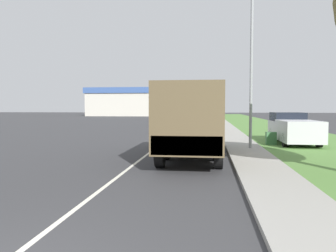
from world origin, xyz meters
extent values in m
plane|color=#38383A|center=(0.00, 40.00, 0.00)|extent=(180.00, 180.00, 0.00)
cube|color=silver|center=(0.00, 40.00, 0.00)|extent=(0.12, 120.00, 0.00)
cube|color=#9E9B93|center=(4.50, 40.00, 0.06)|extent=(1.80, 120.00, 0.12)
cube|color=#56843D|center=(8.90, 40.00, 0.01)|extent=(7.00, 120.00, 0.02)
cube|color=#474C38|center=(2.05, 13.47, 1.54)|extent=(2.31, 2.16, 1.92)
cube|color=brown|center=(2.05, 9.62, 1.75)|extent=(2.31, 5.55, 2.34)
cube|color=#474C38|center=(2.05, 6.89, 0.93)|extent=(2.19, 0.10, 0.60)
cube|color=red|center=(1.18, 6.87, 1.13)|extent=(0.12, 0.06, 0.12)
cube|color=red|center=(2.91, 6.87, 1.13)|extent=(0.12, 0.06, 0.12)
cylinder|color=black|center=(1.04, 13.36, 0.55)|extent=(0.30, 1.11, 1.11)
cylinder|color=black|center=(3.05, 13.36, 0.55)|extent=(0.30, 1.11, 1.11)
cylinder|color=black|center=(1.04, 8.23, 0.55)|extent=(0.30, 1.11, 1.11)
cylinder|color=black|center=(3.05, 8.23, 0.55)|extent=(0.30, 1.11, 1.11)
cylinder|color=black|center=(1.04, 9.89, 0.55)|extent=(0.30, 1.11, 1.11)
cylinder|color=black|center=(3.05, 9.89, 0.55)|extent=(0.30, 1.11, 1.11)
cube|color=tan|center=(2.17, 23.50, 0.56)|extent=(1.93, 4.31, 0.77)
cube|color=black|center=(2.17, 23.58, 1.33)|extent=(1.70, 1.94, 0.77)
cylinder|color=black|center=(1.30, 24.88, 0.32)|extent=(0.20, 0.64, 0.64)
cylinder|color=black|center=(3.03, 24.88, 0.32)|extent=(0.20, 0.64, 0.64)
cylinder|color=black|center=(1.30, 22.12, 0.32)|extent=(0.20, 0.64, 0.64)
cylinder|color=black|center=(3.03, 22.12, 0.32)|extent=(0.20, 0.64, 0.64)
cube|color=#B7BABF|center=(-1.40, 32.32, 0.55)|extent=(1.90, 4.42, 0.75)
cube|color=black|center=(-1.40, 32.41, 1.30)|extent=(1.67, 1.99, 0.76)
cylinder|color=black|center=(-2.25, 33.74, 0.32)|extent=(0.20, 0.64, 0.64)
cylinder|color=black|center=(-0.56, 33.74, 0.32)|extent=(0.20, 0.64, 0.64)
cylinder|color=black|center=(-2.25, 30.91, 0.32)|extent=(0.20, 0.64, 0.64)
cylinder|color=black|center=(-0.56, 30.91, 0.32)|extent=(0.20, 0.64, 0.64)
cube|color=#336B3D|center=(-1.97, 43.85, 0.52)|extent=(1.92, 4.62, 0.68)
cube|color=black|center=(-1.97, 43.94, 1.21)|extent=(1.69, 2.08, 0.70)
cylinder|color=black|center=(-2.83, 45.33, 0.32)|extent=(0.20, 0.64, 0.64)
cylinder|color=black|center=(-1.11, 45.33, 0.32)|extent=(0.20, 0.64, 0.64)
cylinder|color=black|center=(-2.83, 42.37, 0.32)|extent=(0.20, 0.64, 0.64)
cylinder|color=black|center=(-1.11, 42.37, 0.32)|extent=(0.20, 0.64, 0.64)
cube|color=navy|center=(-1.54, 53.27, 0.56)|extent=(1.86, 4.41, 0.77)
cube|color=black|center=(-1.54, 53.35, 1.33)|extent=(1.63, 1.98, 0.77)
cylinder|color=black|center=(-2.37, 54.68, 0.32)|extent=(0.20, 0.64, 0.64)
cylinder|color=black|center=(-0.71, 54.68, 0.32)|extent=(0.20, 0.64, 0.64)
cylinder|color=black|center=(-2.37, 51.86, 0.32)|extent=(0.20, 0.64, 0.64)
cylinder|color=black|center=(-0.71, 51.86, 0.32)|extent=(0.20, 0.64, 0.64)
cube|color=#336B3D|center=(-1.66, 66.96, 0.49)|extent=(1.83, 4.62, 0.63)
cube|color=black|center=(-1.66, 67.05, 1.14)|extent=(1.61, 2.08, 0.66)
cylinder|color=black|center=(-2.48, 68.44, 0.32)|extent=(0.20, 0.64, 0.64)
cylinder|color=black|center=(-0.85, 68.44, 0.32)|extent=(0.20, 0.64, 0.64)
cylinder|color=black|center=(-2.48, 65.48, 0.32)|extent=(0.20, 0.64, 0.64)
cylinder|color=black|center=(-0.85, 65.48, 0.32)|extent=(0.20, 0.64, 0.64)
cube|color=silver|center=(7.59, 16.54, 0.76)|extent=(1.94, 5.43, 1.02)
cube|color=black|center=(7.59, 18.12, 1.53)|extent=(1.79, 2.28, 0.52)
cube|color=silver|center=(7.59, 15.40, 1.32)|extent=(1.94, 3.15, 0.12)
cylinder|color=black|center=(6.74, 18.33, 0.40)|extent=(0.24, 0.76, 0.76)
cylinder|color=black|center=(8.44, 18.33, 0.40)|extent=(0.24, 0.76, 0.76)
cylinder|color=black|center=(6.74, 14.75, 0.40)|extent=(0.24, 0.76, 0.76)
cylinder|color=black|center=(8.44, 14.75, 0.40)|extent=(0.24, 0.76, 0.76)
cylinder|color=gray|center=(4.75, 13.25, 3.96)|extent=(0.14, 0.14, 7.68)
cube|color=#3D7042|center=(6.20, 15.82, 0.37)|extent=(0.55, 0.45, 0.70)
cube|color=beige|center=(-18.44, 78.40, 2.73)|extent=(16.45, 12.73, 5.47)
cube|color=#385693|center=(-18.44, 78.40, 6.15)|extent=(17.10, 13.24, 1.37)
camera|label=1|loc=(2.72, -3.03, 2.10)|focal=35.00mm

